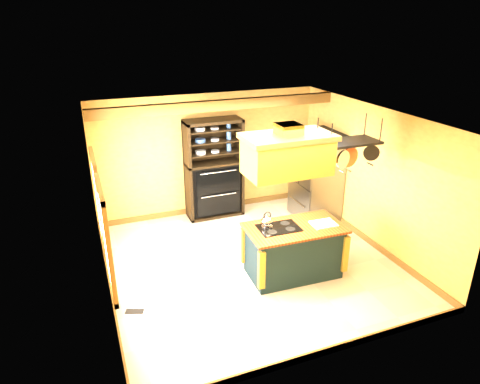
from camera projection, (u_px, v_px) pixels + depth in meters
floor at (251, 263)px, 7.86m from camera, size 5.00×5.00×0.00m
ceiling at (252, 118)px, 6.82m from camera, size 5.00×5.00×0.00m
wall_back at (208, 155)px, 9.49m from camera, size 5.00×0.02×2.70m
wall_front at (331, 270)px, 5.19m from camera, size 5.00×0.02×2.70m
wall_left at (100, 219)px, 6.50m from camera, size 0.02×5.00×2.70m
wall_right at (372, 177)px, 8.18m from camera, size 0.02×5.00×2.70m
ceiling_beam at (218, 105)px, 8.33m from camera, size 5.00×0.15×0.20m
window_near at (107, 239)px, 5.81m from camera, size 0.06×1.06×1.56m
window_far at (99, 201)px, 7.01m from camera, size 0.06×1.06×1.56m
kitchen_island at (293, 250)px, 7.36m from camera, size 1.69×0.98×1.11m
range_hood at (287, 153)px, 6.62m from camera, size 1.40×0.79×0.80m
pot_rack at (348, 147)px, 7.00m from camera, size 1.09×0.52×0.87m
refrigerator at (316, 178)px, 9.30m from camera, size 0.83×0.98×1.92m
hutch at (214, 179)px, 9.49m from camera, size 1.24×0.56×2.19m
floor_register at (135, 311)px, 6.57m from camera, size 0.30×0.21×0.01m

